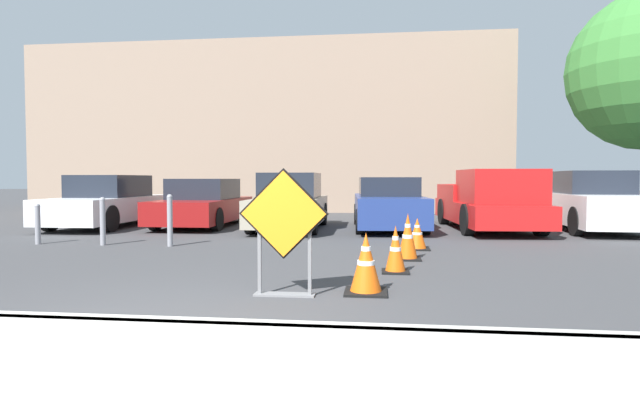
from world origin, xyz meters
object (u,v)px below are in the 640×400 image
traffic_cone_second (395,250)px  pickup_truck (490,203)px  traffic_cone_nearest (366,264)px  parked_car_second (203,204)px  bollard_nearest (170,219)px  bollard_second (103,220)px  road_closed_sign (284,225)px  bollard_third (38,223)px  parked_car_fourth (388,205)px  parked_car_third (290,204)px  parked_car_nearest (109,203)px  traffic_cone_fourth (417,234)px  parked_car_fifth (591,203)px  traffic_cone_third (408,237)px

traffic_cone_second → pickup_truck: size_ratio=0.13×
traffic_cone_nearest → parked_car_second: parked_car_second is taller
parked_car_second → bollard_nearest: size_ratio=4.04×
traffic_cone_second → bollard_nearest: size_ratio=0.65×
bollard_nearest → bollard_second: (-1.46, 0.00, -0.03)m
pickup_truck → bollard_nearest: size_ratio=4.83×
road_closed_sign → bollard_third: (-6.03, 4.01, -0.38)m
traffic_cone_second → parked_car_fourth: 6.46m
traffic_cone_nearest → parked_car_third: size_ratio=0.17×
parked_car_nearest → parked_car_third: (5.35, -0.13, 0.01)m
road_closed_sign → parked_car_third: size_ratio=0.35×
parked_car_nearest → pickup_truck: bearing=-180.0°
traffic_cone_nearest → bollard_second: size_ratio=0.73×
traffic_cone_fourth → traffic_cone_second: bearing=-101.6°
traffic_cone_nearest → traffic_cone_fourth: size_ratio=1.19×
bollard_second → bollard_third: bearing=180.0°
parked_car_nearest → bollard_nearest: bearing=132.0°
bollard_third → parked_car_third: bearing=38.2°
parked_car_fifth → road_closed_sign: bearing=53.4°
traffic_cone_second → traffic_cone_third: traffic_cone_third is taller
parked_car_fourth → bollard_nearest: parked_car_fourth is taller
road_closed_sign → parked_car_fourth: size_ratio=0.34×
traffic_cone_nearest → parked_car_third: bearing=106.7°
bollard_third → traffic_cone_second: bearing=-17.7°
traffic_cone_fourth → parked_car_fifth: 6.39m
traffic_cone_third → bollard_third: bearing=171.5°
pickup_truck → bollard_nearest: bearing=25.2°
parked_car_second → pickup_truck: 8.05m
traffic_cone_second → parked_car_third: bearing=113.5°
pickup_truck → bollard_third: bearing=17.8°
traffic_cone_nearest → parked_car_fourth: parked_car_fourth is taller
traffic_cone_second → traffic_cone_fourth: (0.51, 2.48, -0.04)m
road_closed_sign → bollard_third: road_closed_sign is taller
pickup_truck → bollard_nearest: (-7.20, -3.93, -0.17)m
traffic_cone_nearest → parked_car_fifth: 9.86m
parked_car_third → bollard_third: bearing=37.2°
pickup_truck → bollard_second: bearing=21.0°
bollard_nearest → bollard_third: bollard_nearest is taller
traffic_cone_second → parked_car_second: 8.53m
parked_car_fifth → bollard_second: size_ratio=4.55×
parked_car_third → bollard_nearest: size_ratio=4.00×
traffic_cone_second → parked_car_nearest: bearing=142.1°
traffic_cone_nearest → traffic_cone_third: size_ratio=0.93×
traffic_cone_third → pickup_truck: (2.47, 5.07, 0.34)m
traffic_cone_nearest → bollard_nearest: 5.53m
road_closed_sign → pickup_truck: size_ratio=0.29×
traffic_cone_nearest → bollard_second: bollard_second is taller
traffic_cone_second → traffic_cone_fourth: 2.53m
traffic_cone_third → bollard_nearest: size_ratio=0.74×
parked_car_nearest → bollard_third: (0.60, -3.87, -0.23)m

